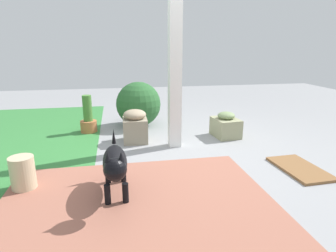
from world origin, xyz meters
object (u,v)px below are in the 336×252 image
porch_pillar (175,67)px  dog (115,164)px  stone_planter_nearest (226,126)px  doormat (300,168)px  terracotta_pot_tall (88,119)px  round_shrub (138,104)px  stone_planter_mid (135,126)px  ceramic_urn (23,173)px

porch_pillar → dog: 1.67m
stone_planter_nearest → dog: bearing=132.9°
stone_planter_nearest → doormat: stone_planter_nearest is taller
stone_planter_nearest → doormat: 1.37m
stone_planter_nearest → dog: size_ratio=0.57×
porch_pillar → terracotta_pot_tall: size_ratio=3.60×
round_shrub → dog: bearing=170.2°
porch_pillar → dog: bearing=147.6°
porch_pillar → terracotta_pot_tall: (0.88, 1.21, -0.85)m
porch_pillar → stone_planter_mid: (0.27, 0.52, -0.84)m
stone_planter_nearest → terracotta_pot_tall: size_ratio=0.79×
stone_planter_mid → doormat: bearing=-127.2°
stone_planter_mid → doormat: stone_planter_mid is taller
porch_pillar → doormat: (-1.04, -1.21, -1.05)m
terracotta_pot_tall → dog: size_ratio=0.73×
porch_pillar → ceramic_urn: bearing=120.0°
stone_planter_mid → terracotta_pot_tall: 0.92m
dog → doormat: (0.22, -2.02, -0.31)m
porch_pillar → ceramic_urn: size_ratio=6.38×
terracotta_pot_tall → stone_planter_mid: bearing=-130.9°
stone_planter_mid → round_shrub: round_shrub is taller
round_shrub → terracotta_pot_tall: 0.87m
round_shrub → doormat: bearing=-143.3°
stone_planter_mid → round_shrub: size_ratio=0.62×
stone_planter_mid → ceramic_urn: (-1.24, 1.16, -0.06)m
round_shrub → stone_planter_mid: bearing=171.6°
stone_planter_nearest → terracotta_pot_tall: terracotta_pot_tall is taller
porch_pillar → doormat: size_ratio=2.97×
round_shrub → ceramic_urn: 2.45m
doormat → dog: bearing=96.3°
dog → terracotta_pot_tall: bearing=10.8°
stone_planter_nearest → ceramic_urn: (-1.23, 2.52, -0.00)m
stone_planter_mid → terracotta_pot_tall: (0.60, 0.69, -0.02)m
terracotta_pot_tall → dog: bearing=-169.2°
stone_planter_nearest → doormat: size_ratio=0.65×
terracotta_pot_tall → porch_pillar: bearing=-125.9°
stone_planter_mid → terracotta_pot_tall: terracotta_pot_tall is taller
stone_planter_nearest → ceramic_urn: stone_planter_nearest is taller
stone_planter_nearest → round_shrub: size_ratio=0.62×
round_shrub → terracotta_pot_tall: round_shrub is taller
dog → ceramic_urn: 0.93m
porch_pillar → ceramic_urn: porch_pillar is taller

